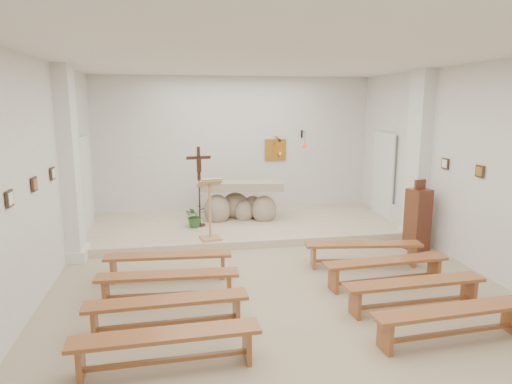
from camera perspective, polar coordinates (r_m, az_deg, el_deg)
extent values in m
cube|color=tan|center=(7.27, 2.79, -11.89)|extent=(7.00, 10.00, 0.00)
cube|color=white|center=(6.90, -26.59, 0.84)|extent=(0.02, 10.00, 3.50)
cube|color=white|center=(8.30, 27.13, 2.33)|extent=(0.02, 10.00, 3.50)
cube|color=white|center=(11.67, -2.65, 5.71)|extent=(7.00, 0.02, 3.50)
cube|color=silver|center=(6.73, 3.08, 16.63)|extent=(7.00, 10.00, 0.02)
cube|color=beige|center=(10.51, -1.49, -4.17)|extent=(6.98, 3.00, 0.15)
cube|color=white|center=(8.79, -22.26, 3.14)|extent=(0.26, 0.55, 3.50)
cube|color=white|center=(9.89, 19.60, 4.12)|extent=(0.26, 0.55, 3.50)
cube|color=gold|center=(11.83, 2.45, 5.30)|extent=(0.55, 0.04, 0.55)
cube|color=black|center=(11.98, 5.75, 7.24)|extent=(0.04, 0.02, 0.20)
cylinder|color=black|center=(11.83, 5.95, 7.53)|extent=(0.02, 0.30, 0.02)
cylinder|color=black|center=(11.70, 6.14, 6.65)|extent=(0.01, 0.01, 0.34)
sphere|color=red|center=(11.71, 6.12, 5.73)|extent=(0.11, 0.11, 0.11)
cube|color=#392519|center=(6.15, -28.43, -0.73)|extent=(0.03, 0.20, 0.20)
cube|color=#392519|center=(7.09, -25.97, 0.89)|extent=(0.03, 0.20, 0.20)
cube|color=#392519|center=(8.04, -24.09, 2.13)|extent=(0.03, 0.20, 0.20)
cube|color=#392519|center=(8.45, 26.19, 2.34)|extent=(0.03, 0.20, 0.20)
cube|color=#392519|center=(9.27, 22.56, 3.30)|extent=(0.03, 0.20, 0.20)
cube|color=silver|center=(9.76, -21.14, -4.94)|extent=(0.10, 0.85, 0.52)
cube|color=silver|center=(10.78, 17.55, -3.23)|extent=(0.10, 0.85, 0.52)
ellipsoid|color=tan|center=(10.59, -4.87, -2.20)|extent=(0.62, 0.53, 0.70)
ellipsoid|color=tan|center=(10.61, 1.00, -2.23)|extent=(0.58, 0.49, 0.66)
ellipsoid|color=tan|center=(10.90, -2.60, -1.70)|extent=(0.66, 0.56, 0.62)
ellipsoid|color=tan|center=(10.88, -0.42, -1.99)|extent=(0.54, 0.46, 0.58)
ellipsoid|color=tan|center=(10.69, -1.51, -2.43)|extent=(0.45, 0.39, 0.54)
cube|color=tan|center=(10.61, -1.80, 0.85)|extent=(2.00, 1.03, 0.19)
cube|color=tan|center=(9.24, -5.72, -5.75)|extent=(0.44, 0.44, 0.04)
cylinder|color=tan|center=(9.10, -5.78, -2.59)|extent=(0.05, 0.05, 1.09)
cube|color=tan|center=(8.96, -5.82, 1.11)|extent=(0.51, 0.41, 0.18)
cube|color=white|center=(8.91, -5.76, 1.41)|extent=(0.43, 0.33, 0.14)
cylinder|color=#351911|center=(10.26, -7.00, -4.12)|extent=(0.23, 0.23, 0.03)
cylinder|color=#351911|center=(10.13, -7.06, -1.30)|extent=(0.03, 0.03, 1.06)
cube|color=#351911|center=(9.98, -7.18, 3.57)|extent=(0.07, 0.06, 0.72)
cube|color=#351911|center=(9.97, -7.20, 4.28)|extent=(0.53, 0.12, 0.07)
cube|color=#351911|center=(9.96, -7.15, 3.38)|extent=(0.10, 0.05, 0.31)
imported|color=#2B5F26|center=(10.11, -7.63, -2.93)|extent=(0.61, 0.59, 0.51)
cube|color=#592F19|center=(9.43, 19.55, -3.27)|extent=(0.45, 0.45, 1.21)
cube|color=#592F19|center=(9.30, 19.82, 0.88)|extent=(0.25, 0.11, 0.20)
cube|color=brown|center=(7.60, -10.90, -7.80)|extent=(2.05, 0.46, 0.05)
cube|color=brown|center=(7.79, -17.37, -9.29)|extent=(0.07, 0.30, 0.39)
cube|color=brown|center=(7.64, -4.19, -9.18)|extent=(0.07, 0.30, 0.39)
cube|color=brown|center=(7.69, -10.82, -9.88)|extent=(1.71, 0.17, 0.05)
cube|color=brown|center=(8.24, 13.26, -6.38)|extent=(2.06, 0.60, 0.05)
cube|color=brown|center=(8.12, 7.16, -8.01)|extent=(0.10, 0.30, 0.39)
cube|color=brown|center=(8.58, 18.90, -7.49)|extent=(0.10, 0.30, 0.39)
cube|color=brown|center=(8.33, 13.17, -8.32)|extent=(1.70, 0.29, 0.05)
cube|color=brown|center=(6.77, -10.97, -10.17)|extent=(2.05, 0.43, 0.05)
cube|color=brown|center=(6.97, -18.26, -11.79)|extent=(0.07, 0.30, 0.39)
cube|color=brown|center=(6.84, -3.40, -11.66)|extent=(0.07, 0.30, 0.39)
cube|color=brown|center=(6.88, -10.87, -12.46)|extent=(1.71, 0.15, 0.05)
cube|color=brown|center=(7.49, 15.93, -8.30)|extent=(2.05, 0.46, 0.05)
cube|color=brown|center=(7.18, 9.66, -10.68)|extent=(0.08, 0.30, 0.39)
cube|color=brown|center=(8.02, 21.35, -8.96)|extent=(0.08, 0.30, 0.39)
cube|color=brown|center=(7.59, 15.81, -10.41)|extent=(1.71, 0.17, 0.05)
cube|color=brown|center=(5.96, -11.05, -13.19)|extent=(2.04, 0.40, 0.05)
cube|color=brown|center=(6.11, -19.53, -15.23)|extent=(0.07, 0.30, 0.39)
cube|color=brown|center=(6.12, -2.48, -14.49)|extent=(0.07, 0.30, 0.39)
cube|color=brown|center=(6.09, -10.95, -15.72)|extent=(1.71, 0.12, 0.05)
cube|color=brown|center=(6.77, 19.21, -10.61)|extent=(2.04, 0.41, 0.05)
cube|color=brown|center=(6.45, 12.27, -13.37)|extent=(0.07, 0.30, 0.39)
cube|color=brown|center=(7.33, 25.06, -11.16)|extent=(0.07, 0.30, 0.39)
cube|color=brown|center=(6.88, 19.05, -12.91)|extent=(1.71, 0.13, 0.05)
cube|color=brown|center=(5.18, -11.17, -17.14)|extent=(2.04, 0.40, 0.05)
cube|color=brown|center=(5.35, -21.07, -19.32)|extent=(0.07, 0.30, 0.39)
cube|color=brown|center=(5.35, -1.15, -18.49)|extent=(0.07, 0.30, 0.39)
cube|color=brown|center=(5.32, -11.04, -19.95)|extent=(1.71, 0.12, 0.05)
cube|color=brown|center=(6.09, 23.33, -13.41)|extent=(2.05, 0.46, 0.05)
cube|color=brown|center=(5.72, 15.83, -16.88)|extent=(0.08, 0.30, 0.39)
cube|color=brown|center=(6.71, 29.33, -13.61)|extent=(0.08, 0.30, 0.39)
cube|color=brown|center=(6.21, 23.11, -15.90)|extent=(1.71, 0.17, 0.05)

